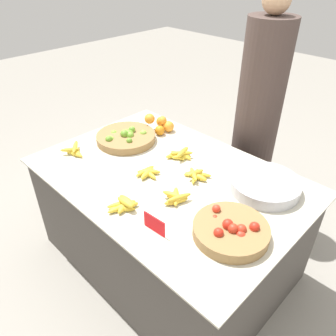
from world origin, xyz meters
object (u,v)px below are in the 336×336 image
metal_bowl (265,185)px  tomato_basket (231,230)px  price_sign (154,224)px  vendor_person (256,125)px  lime_bowl (126,137)px

metal_bowl → tomato_basket: bearing=-80.0°
tomato_basket → metal_bowl: (-0.08, 0.43, 0.00)m
tomato_basket → metal_bowl: 0.43m
tomato_basket → metal_bowl: size_ratio=0.92×
metal_bowl → price_sign: 0.69m
price_sign → vendor_person: size_ratio=0.08×
lime_bowl → tomato_basket: (1.07, -0.23, 0.00)m
metal_bowl → price_sign: (-0.20, -0.67, 0.01)m
lime_bowl → tomato_basket: same height
lime_bowl → price_sign: lime_bowl is taller
lime_bowl → price_sign: (0.80, -0.47, 0.01)m
tomato_basket → vendor_person: size_ratio=0.21×
vendor_person → tomato_basket: bearing=-63.6°
tomato_basket → vendor_person: vendor_person is taller
price_sign → vendor_person: 1.25m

